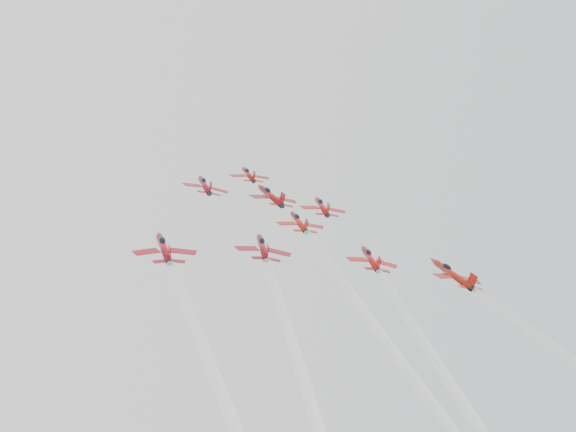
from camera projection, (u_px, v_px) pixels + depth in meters
name	position (u px, v px, depth m)	size (l,w,h in m)	color
jet_lead	(249.00, 174.00, 163.14)	(9.19, 11.32, 8.59)	maroon
jet_row2_left	(205.00, 185.00, 146.80)	(9.73, 12.00, 9.10)	maroon
jet_row2_center	(271.00, 196.00, 149.87)	(10.58, 13.03, 9.89)	maroon
jet_row2_right	(322.00, 206.00, 150.23)	(9.85, 12.14, 9.21)	#A91012
jet_center	(398.00, 338.00, 95.63)	(9.27, 81.83, 61.05)	#A71B0F
jet_rear_left	(370.00, 408.00, 76.79)	(9.48, 83.72, 62.46)	maroon
jet_rear_right	(517.00, 407.00, 84.02)	(9.24, 81.52, 60.82)	#AF1110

